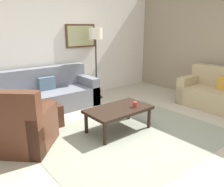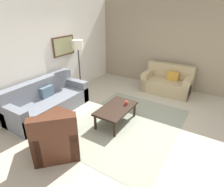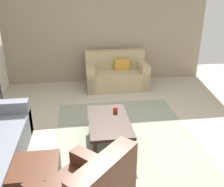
{
  "view_description": "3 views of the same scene",
  "coord_description": "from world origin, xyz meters",
  "views": [
    {
      "loc": [
        -2.41,
        -2.47,
        1.74
      ],
      "look_at": [
        -0.23,
        0.2,
        0.73
      ],
      "focal_mm": 36.65,
      "sensor_mm": 36.0,
      "label": 1
    },
    {
      "loc": [
        -3.36,
        -1.68,
        2.59
      ],
      "look_at": [
        -0.13,
        0.33,
        0.81
      ],
      "focal_mm": 30.01,
      "sensor_mm": 36.0,
      "label": 2
    },
    {
      "loc": [
        -3.42,
        0.69,
        2.31
      ],
      "look_at": [
        -0.12,
        0.24,
        0.9
      ],
      "focal_mm": 39.82,
      "sensor_mm": 36.0,
      "label": 3
    }
  ],
  "objects": [
    {
      "name": "ground_plane",
      "position": [
        0.0,
        0.0,
        0.0
      ],
      "size": [
        8.0,
        8.0,
        0.0
      ],
      "primitive_type": "plane",
      "color": "#B2A893"
    },
    {
      "name": "rear_partition",
      "position": [
        0.0,
        2.6,
        1.4
      ],
      "size": [
        6.0,
        0.12,
        2.8
      ],
      "primitive_type": "cube",
      "color": "silver",
      "rests_on": "ground_plane"
    },
    {
      "name": "stone_feature_panel",
      "position": [
        3.0,
        0.0,
        1.4
      ],
      "size": [
        0.12,
        5.2,
        2.8
      ],
      "primitive_type": "cube",
      "color": "gray",
      "rests_on": "ground_plane"
    },
    {
      "name": "area_rug",
      "position": [
        0.0,
        0.0,
        0.0
      ],
      "size": [
        2.97,
        2.3,
        0.01
      ],
      "primitive_type": "cube",
      "color": "gray",
      "rests_on": "ground_plane"
    },
    {
      "name": "couch_main",
      "position": [
        -0.55,
        2.11,
        0.3
      ],
      "size": [
        2.17,
        0.89,
        0.88
      ],
      "color": "slate",
      "rests_on": "ground_plane"
    },
    {
      "name": "couch_loveseat",
      "position": [
        2.47,
        -0.21,
        0.3
      ],
      "size": [
        0.84,
        1.51,
        0.88
      ],
      "color": "tan",
      "rests_on": "ground_plane"
    },
    {
      "name": "armchair_leather",
      "position": [
        -1.53,
        0.68,
        0.31
      ],
      "size": [
        1.13,
        1.13,
        0.95
      ],
      "color": "#4C2819",
      "rests_on": "ground_plane"
    },
    {
      "name": "ottoman",
      "position": [
        -0.96,
        1.28,
        0.2
      ],
      "size": [
        0.56,
        0.56,
        0.4
      ],
      "primitive_type": "cube",
      "color": "#4C2819",
      "rests_on": "ground_plane"
    },
    {
      "name": "coffee_table",
      "position": [
        -0.03,
        0.28,
        0.36
      ],
      "size": [
        1.1,
        0.64,
        0.41
      ],
      "color": "black",
      "rests_on": "ground_plane"
    },
    {
      "name": "cup",
      "position": [
        0.23,
        0.14,
        0.46
      ],
      "size": [
        0.08,
        0.08,
        0.09
      ],
      "primitive_type": "cylinder",
      "color": "#B2332D",
      "rests_on": "coffee_table"
    },
    {
      "name": "lamp_standing",
      "position": [
        0.8,
        2.08,
        1.41
      ],
      "size": [
        0.32,
        0.32,
        1.71
      ],
      "color": "black",
      "rests_on": "ground_plane"
    },
    {
      "name": "framed_artwork",
      "position": [
        0.65,
        2.51,
        1.52
      ],
      "size": [
        0.82,
        0.04,
        0.56
      ],
      "color": "#472D1C"
    }
  ]
}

